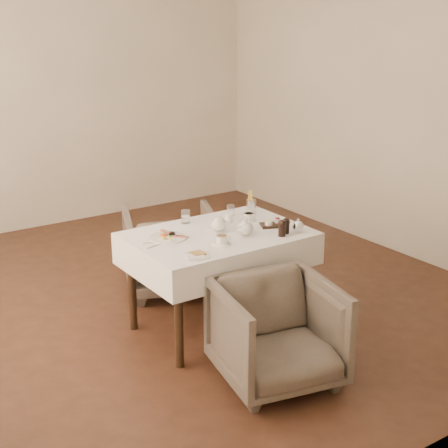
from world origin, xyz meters
name	(u,v)px	position (x,y,z in m)	size (l,w,h in m)	color
table	(218,248)	(-0.13, -0.63, 0.64)	(1.28, 0.88, 0.75)	black
armchair_near	(277,333)	(-0.24, -1.48, 0.34)	(0.73, 0.75, 0.68)	#4E4639
armchair_far	(170,250)	(-0.05, 0.21, 0.35)	(0.75, 0.77, 0.70)	#4E4639
breakfast_plate	(168,237)	(-0.49, -0.52, 0.76)	(0.26, 0.26, 0.03)	white
side_plate	(197,256)	(-0.51, -0.95, 0.76)	(0.19, 0.18, 0.02)	white
teapot_centre	(219,223)	(-0.10, -0.60, 0.82)	(0.16, 0.12, 0.12)	white
teapot_front	(245,227)	(0.00, -0.78, 0.82)	(0.16, 0.12, 0.13)	white
creamer	(229,217)	(0.08, -0.46, 0.79)	(0.06, 0.06, 0.07)	white
teacup_near	(222,240)	(-0.24, -0.85, 0.78)	(0.13, 0.13, 0.06)	white
teacup_far	(249,217)	(0.23, -0.53, 0.78)	(0.13, 0.13, 0.06)	white
glass_left	(186,217)	(-0.20, -0.29, 0.80)	(0.07, 0.07, 0.10)	silver
glass_mid	(244,223)	(0.07, -0.67, 0.80)	(0.07, 0.07, 0.09)	silver
glass_right	(231,210)	(0.19, -0.34, 0.80)	(0.06, 0.06, 0.09)	silver
condiment_board	(273,224)	(0.30, -0.72, 0.77)	(0.22, 0.19, 0.05)	black
pepper_mill_left	(282,228)	(0.21, -0.94, 0.82)	(0.06, 0.06, 0.13)	black
pepper_mill_right	(286,226)	(0.28, -0.91, 0.81)	(0.06, 0.06, 0.12)	black
silver_pot	(298,225)	(0.36, -0.94, 0.81)	(0.10, 0.08, 0.11)	white
fries_cup	(251,202)	(0.39, -0.33, 0.83)	(0.08, 0.08, 0.17)	silver
cutlery_fork	(157,243)	(-0.60, -0.57, 0.76)	(0.02, 0.19, 0.00)	silver
cutlery_knife	(158,245)	(-0.61, -0.61, 0.76)	(0.02, 0.20, 0.00)	silver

